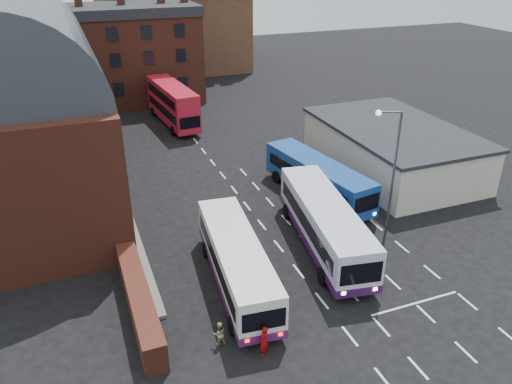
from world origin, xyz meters
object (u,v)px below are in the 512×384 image
object	(u,v)px
bus_blue	(318,177)
street_lamp	(391,159)
pedestrian_red	(264,341)
bus_red_double	(173,104)
bus_white_inbound	(325,222)
bus_white_outbound	(237,260)
pedestrian_beige	(219,333)

from	to	relation	value
bus_blue	street_lamp	size ratio (longest dim) A/B	1.32
bus_blue	pedestrian_red	world-z (taller)	bus_blue
bus_blue	bus_red_double	bearing A→B (deg)	-83.17
bus_white_inbound	bus_blue	xyz separation A→B (m)	(3.15, 7.03, -0.16)
bus_blue	bus_white_inbound	bearing A→B (deg)	55.94
bus_red_double	street_lamp	size ratio (longest dim) A/B	1.30
bus_white_outbound	bus_red_double	xyz separation A→B (m)	(3.28, 31.83, 0.61)
street_lamp	bus_white_outbound	bearing A→B (deg)	-167.45
bus_white_outbound	pedestrian_red	bearing A→B (deg)	-90.70
pedestrian_red	street_lamp	bearing A→B (deg)	174.63
bus_white_outbound	bus_blue	bearing A→B (deg)	46.96
pedestrian_red	pedestrian_beige	bearing A→B (deg)	-78.43
bus_white_inbound	bus_blue	size ratio (longest dim) A/B	1.08
pedestrian_beige	bus_white_inbound	bearing A→B (deg)	-138.71
bus_blue	pedestrian_beige	world-z (taller)	bus_blue
bus_white_inbound	pedestrian_beige	world-z (taller)	bus_white_inbound
bus_white_inbound	pedestrian_beige	xyz separation A→B (m)	(-9.56, -6.36, -1.34)
bus_white_outbound	bus_blue	world-z (taller)	bus_blue
bus_red_double	pedestrian_beige	distance (m)	36.78
street_lamp	pedestrian_red	world-z (taller)	street_lamp
bus_blue	pedestrian_red	xyz separation A→B (m)	(-10.82, -14.94, -0.99)
bus_white_inbound	street_lamp	xyz separation A→B (m)	(5.46, 0.86, 3.42)
bus_white_outbound	street_lamp	world-z (taller)	street_lamp
bus_white_inbound	bus_white_outbound	bearing A→B (deg)	24.62
bus_white_inbound	pedestrian_beige	distance (m)	11.56
bus_white_outbound	bus_white_inbound	size ratio (longest dim) A/B	0.91
bus_blue	pedestrian_beige	distance (m)	18.50
bus_blue	bus_red_double	world-z (taller)	bus_red_double
bus_white_outbound	pedestrian_beige	world-z (taller)	bus_white_outbound
bus_white_outbound	bus_white_inbound	world-z (taller)	bus_white_inbound
bus_red_double	pedestrian_red	size ratio (longest dim) A/B	6.66
street_lamp	bus_blue	bearing A→B (deg)	110.50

